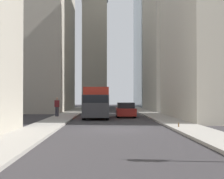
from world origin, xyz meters
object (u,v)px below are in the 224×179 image
object	(u,v)px
delivery_truck	(96,102)
pedestrian	(57,106)
sedan_red	(126,110)
discarded_bottle	(179,125)

from	to	relation	value
delivery_truck	pedestrian	bearing A→B (deg)	74.89
sedan_red	discarded_bottle	bearing A→B (deg)	-168.90
delivery_truck	sedan_red	xyz separation A→B (m)	(2.01, -2.80, -0.80)
sedan_red	pedestrian	size ratio (longest dim) A/B	2.43
sedan_red	pedestrian	bearing A→B (deg)	98.89
delivery_truck	discarded_bottle	size ratio (longest dim) A/B	23.93
discarded_bottle	delivery_truck	bearing A→B (deg)	26.45
delivery_truck	discarded_bottle	distance (m)	11.91
pedestrian	discarded_bottle	distance (m)	14.69
pedestrian	discarded_bottle	size ratio (longest dim) A/B	6.55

